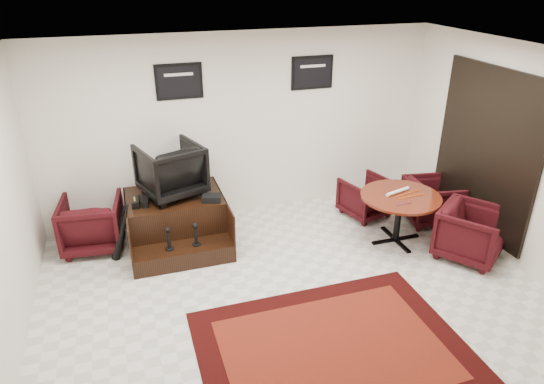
{
  "coord_description": "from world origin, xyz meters",
  "views": [
    {
      "loc": [
        -1.72,
        -4.35,
        3.64
      ],
      "look_at": [
        -0.04,
        0.9,
        1.03
      ],
      "focal_mm": 32.0,
      "sensor_mm": 36.0,
      "label": 1
    }
  ],
  "objects": [
    {
      "name": "polish_kit",
      "position": [
        -0.7,
        1.57,
        0.73
      ],
      "size": [
        0.29,
        0.24,
        0.09
      ],
      "primitive_type": "cube",
      "rotation": [
        0.0,
        0.0,
        -0.3
      ],
      "color": "black",
      "rests_on": "shine_podium"
    },
    {
      "name": "table_chair_window",
      "position": [
        2.64,
        1.23,
        0.38
      ],
      "size": [
        0.8,
        0.84,
        0.75
      ],
      "primitive_type": "imported",
      "rotation": [
        0.0,
        0.0,
        1.4
      ],
      "color": "black",
      "rests_on": "ground"
    },
    {
      "name": "area_rug",
      "position": [
        0.06,
        -0.88,
        0.01
      ],
      "size": [
        2.76,
        2.07,
        0.01
      ],
      "color": "black",
      "rests_on": "ground"
    },
    {
      "name": "shoes_pair",
      "position": [
        -1.63,
        1.75,
        0.74
      ],
      "size": [
        0.24,
        0.28,
        0.09
      ],
      "color": "black",
      "rests_on": "shine_podium"
    },
    {
      "name": "table_chair_back",
      "position": [
        1.77,
        1.73,
        0.34
      ],
      "size": [
        0.81,
        0.78,
        0.69
      ],
      "primitive_type": "imported",
      "rotation": [
        0.0,
        0.0,
        3.41
      ],
      "color": "black",
      "rests_on": "ground"
    },
    {
      "name": "table_clutter",
      "position": [
        1.9,
        0.8,
        0.73
      ],
      "size": [
        0.57,
        0.35,
        0.01
      ],
      "color": "#D94E0C",
      "rests_on": "meeting_table"
    },
    {
      "name": "table_chair_corner",
      "position": [
        2.54,
        0.2,
        0.4
      ],
      "size": [
        1.06,
        1.05,
        0.8
      ],
      "primitive_type": "imported",
      "rotation": [
        0.0,
        0.0,
        0.63
      ],
      "color": "black",
      "rests_on": "ground"
    },
    {
      "name": "shine_chair",
      "position": [
        -1.17,
        1.96,
        1.1
      ],
      "size": [
        0.98,
        0.95,
        0.81
      ],
      "primitive_type": "imported",
      "rotation": [
        0.0,
        0.0,
        3.46
      ],
      "color": "black",
      "rests_on": "shine_podium"
    },
    {
      "name": "umbrella_black",
      "position": [
        -1.92,
        1.58,
        0.42
      ],
      "size": [
        0.31,
        0.12,
        0.83
      ],
      "primitive_type": null,
      "color": "black",
      "rests_on": "ground"
    },
    {
      "name": "ground",
      "position": [
        0.0,
        0.0,
        0.0
      ],
      "size": [
        6.0,
        6.0,
        0.0
      ],
      "primitive_type": "plane",
      "color": "silver",
      "rests_on": "ground"
    },
    {
      "name": "meeting_table",
      "position": [
        1.83,
        0.87,
        0.64
      ],
      "size": [
        1.11,
        1.11,
        0.72
      ],
      "color": "#48110A",
      "rests_on": "ground"
    },
    {
      "name": "paper_roll",
      "position": [
        1.82,
        0.95,
        0.75
      ],
      "size": [
        0.42,
        0.17,
        0.05
      ],
      "primitive_type": "cylinder",
      "rotation": [
        0.0,
        1.57,
        0.28
      ],
      "color": "white",
      "rests_on": "meeting_table"
    },
    {
      "name": "armchair_side",
      "position": [
        -2.31,
        2.01,
        0.41
      ],
      "size": [
        0.87,
        0.83,
        0.82
      ],
      "primitive_type": "imported",
      "rotation": [
        0.0,
        0.0,
        3.03
      ],
      "color": "black",
      "rests_on": "ground"
    },
    {
      "name": "shine_podium",
      "position": [
        -1.17,
        1.81,
        0.32
      ],
      "size": [
        1.34,
        1.38,
        0.69
      ],
      "color": "black",
      "rests_on": "ground"
    },
    {
      "name": "room_shell",
      "position": [
        0.41,
        0.12,
        1.79
      ],
      "size": [
        6.02,
        5.02,
        2.81
      ],
      "color": "white",
      "rests_on": "ground"
    },
    {
      "name": "umbrella_hooked",
      "position": [
        -1.94,
        1.74,
        0.4
      ],
      "size": [
        0.29,
        0.11,
        0.79
      ],
      "primitive_type": null,
      "color": "black",
      "rests_on": "ground"
    }
  ]
}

